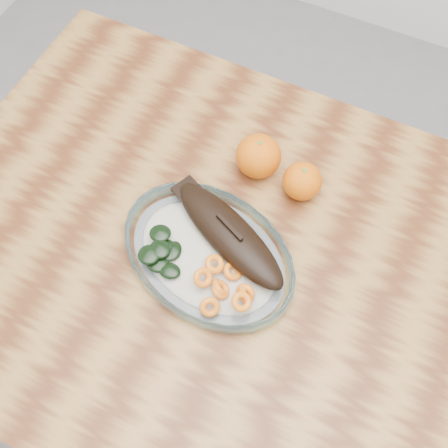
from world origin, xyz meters
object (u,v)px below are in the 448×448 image
Objects in this scene: dining_table at (256,293)px; orange_left at (258,156)px; plated_meal at (209,253)px; orange_right at (302,181)px.

orange_left is at bearing 114.83° from dining_table.
dining_table is 0.25m from orange_left.
orange_left is (-0.00, 0.20, 0.02)m from plated_meal.
orange_left is 1.18× the size of orange_right.
plated_meal reaches higher than dining_table.
orange_left is 0.09m from orange_right.
orange_left is at bearing 172.78° from orange_right.
dining_table is 17.53× the size of orange_right.
orange_left reaches higher than dining_table.
dining_table is 14.87× the size of orange_left.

